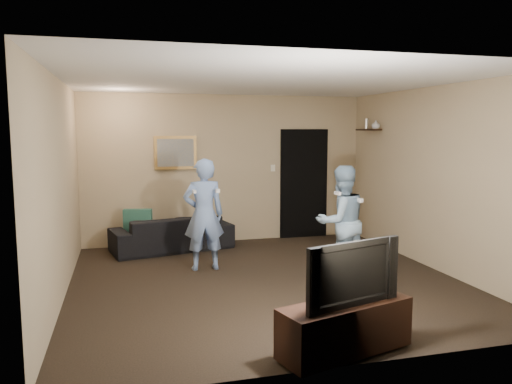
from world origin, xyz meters
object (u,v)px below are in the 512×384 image
object	(u,v)px
tv_console	(345,327)
wii_player_right	(341,222)
sofa	(172,233)
television	(346,271)
wii_player_left	(204,214)

from	to	relation	value
tv_console	wii_player_right	xyz separation A→B (m)	(0.96, 2.21, 0.51)
sofa	tv_console	size ratio (longest dim) A/B	1.57
tv_console	television	xyz separation A→B (m)	(0.00, 0.00, 0.51)
sofa	wii_player_left	distance (m)	1.43
tv_console	television	bearing A→B (deg)	-15.96
sofa	wii_player_left	world-z (taller)	wii_player_left
sofa	television	distance (m)	4.51
sofa	wii_player_left	size ratio (longest dim) A/B	1.24
television	wii_player_right	bearing A→B (deg)	50.52
tv_console	television	world-z (taller)	television
sofa	wii_player_right	world-z (taller)	wii_player_right
sofa	wii_player_right	distance (m)	3.01
tv_console	wii_player_left	distance (m)	3.19
tv_console	wii_player_left	bearing A→B (deg)	88.18
television	wii_player_right	distance (m)	2.41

